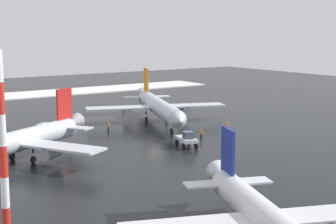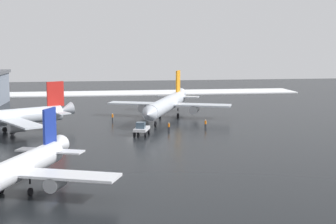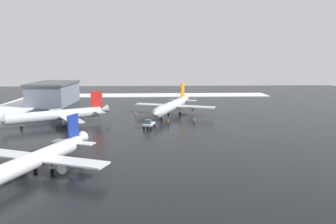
{
  "view_description": "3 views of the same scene",
  "coord_description": "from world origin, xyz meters",
  "px_view_note": "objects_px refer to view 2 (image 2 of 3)",
  "views": [
    {
      "loc": [
        68.49,
        -44.79,
        17.66
      ],
      "look_at": [
        -11.07,
        9.97,
        2.13
      ],
      "focal_mm": 55.0,
      "sensor_mm": 36.0,
      "label": 1
    },
    {
      "loc": [
        96.38,
        -7.76,
        16.57
      ],
      "look_at": [
        -0.76,
        6.83,
        3.0
      ],
      "focal_mm": 55.0,
      "sensor_mm": 36.0,
      "label": 2
    },
    {
      "loc": [
        93.08,
        2.22,
        19.12
      ],
      "look_at": [
        -2.18,
        6.44,
        2.81
      ],
      "focal_mm": 35.0,
      "sensor_mm": 36.0,
      "label": 3
    }
  ],
  "objects_px": {
    "pushback_tug": "(141,128)",
    "ground_crew_beside_wing": "(205,123)",
    "ground_crew_mid_apron": "(112,117)",
    "ground_crew_by_nose_gear": "(169,126)",
    "airplane_parked_starboard": "(167,104)",
    "airplane_distant_tail": "(7,174)"
  },
  "relations": [
    {
      "from": "airplane_distant_tail",
      "to": "pushback_tug",
      "type": "xyz_separation_m",
      "value": [
        -34.75,
        17.62,
        -1.49
      ]
    },
    {
      "from": "airplane_parked_starboard",
      "to": "ground_crew_by_nose_gear",
      "type": "relative_size",
      "value": 18.34
    },
    {
      "from": "airplane_distant_tail",
      "to": "ground_crew_mid_apron",
      "type": "relative_size",
      "value": 15.84
    },
    {
      "from": "pushback_tug",
      "to": "ground_crew_by_nose_gear",
      "type": "xyz_separation_m",
      "value": [
        -3.32,
        5.39,
        -0.31
      ]
    },
    {
      "from": "ground_crew_beside_wing",
      "to": "ground_crew_mid_apron",
      "type": "height_order",
      "value": "same"
    },
    {
      "from": "pushback_tug",
      "to": "ground_crew_by_nose_gear",
      "type": "distance_m",
      "value": 6.34
    },
    {
      "from": "airplane_parked_starboard",
      "to": "ground_crew_mid_apron",
      "type": "distance_m",
      "value": 12.13
    },
    {
      "from": "pushback_tug",
      "to": "ground_crew_beside_wing",
      "type": "xyz_separation_m",
      "value": [
        -5.62,
        12.84,
        -0.31
      ]
    },
    {
      "from": "ground_crew_mid_apron",
      "to": "ground_crew_by_nose_gear",
      "type": "distance_m",
      "value": 16.84
    },
    {
      "from": "airplane_parked_starboard",
      "to": "ground_crew_mid_apron",
      "type": "relative_size",
      "value": 18.34
    },
    {
      "from": "ground_crew_mid_apron",
      "to": "ground_crew_by_nose_gear",
      "type": "relative_size",
      "value": 1.0
    },
    {
      "from": "airplane_distant_tail",
      "to": "pushback_tug",
      "type": "bearing_deg",
      "value": 174.6
    },
    {
      "from": "airplane_parked_starboard",
      "to": "ground_crew_by_nose_gear",
      "type": "bearing_deg",
      "value": 13.81
    },
    {
      "from": "ground_crew_by_nose_gear",
      "to": "pushback_tug",
      "type": "bearing_deg",
      "value": 130.2
    },
    {
      "from": "ground_crew_beside_wing",
      "to": "airplane_distant_tail",
      "type": "bearing_deg",
      "value": 152.2
    },
    {
      "from": "ground_crew_beside_wing",
      "to": "airplane_parked_starboard",
      "type": "bearing_deg",
      "value": 31.45
    },
    {
      "from": "ground_crew_mid_apron",
      "to": "ground_crew_by_nose_gear",
      "type": "bearing_deg",
      "value": -61.81
    },
    {
      "from": "ground_crew_by_nose_gear",
      "to": "airplane_parked_starboard",
      "type": "bearing_deg",
      "value": 1.35
    },
    {
      "from": "airplane_parked_starboard",
      "to": "pushback_tug",
      "type": "relative_size",
      "value": 6.23
    },
    {
      "from": "airplane_distant_tail",
      "to": "ground_crew_beside_wing",
      "type": "relative_size",
      "value": 15.84
    },
    {
      "from": "airplane_distant_tail",
      "to": "ground_crew_beside_wing",
      "type": "xyz_separation_m",
      "value": [
        -40.37,
        30.46,
        -1.8
      ]
    },
    {
      "from": "airplane_parked_starboard",
      "to": "airplane_distant_tail",
      "type": "distance_m",
      "value": 59.26
    }
  ]
}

